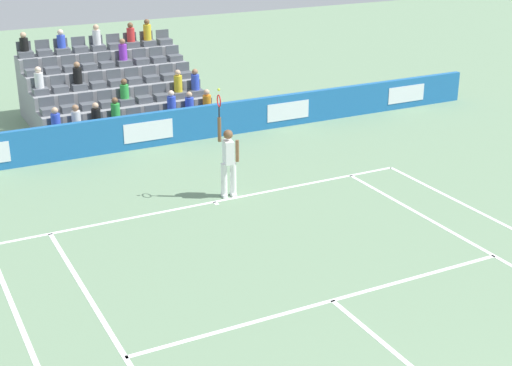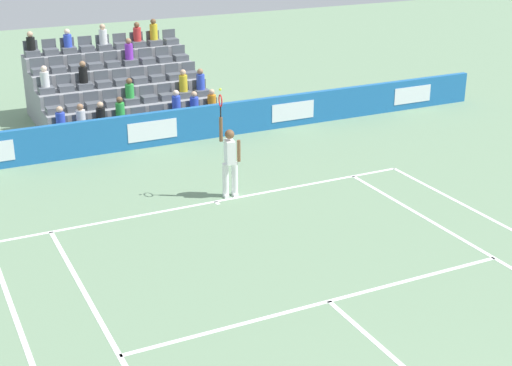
# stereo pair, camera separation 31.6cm
# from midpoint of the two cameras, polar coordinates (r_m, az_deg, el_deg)

# --- Properties ---
(line_baseline) EXTENTS (10.97, 0.10, 0.01)m
(line_baseline) POSITION_cam_midpoint_polar(r_m,az_deg,el_deg) (18.95, -2.61, -1.41)
(line_baseline) COLOR white
(line_baseline) RESTS_ON ground
(line_service) EXTENTS (8.23, 0.10, 0.01)m
(line_service) POSITION_cam_midpoint_polar(r_m,az_deg,el_deg) (14.59, 6.18, -8.91)
(line_service) COLOR white
(line_service) RESTS_ON ground
(line_singles_sideline_right) EXTENTS (0.10, 11.89, 0.01)m
(line_singles_sideline_right) POSITION_cam_midpoint_polar(r_m,az_deg,el_deg) (16.65, 19.21, -6.03)
(line_singles_sideline_right) COLOR white
(line_singles_sideline_right) RESTS_ON ground
(line_centre_mark) EXTENTS (0.10, 0.20, 0.01)m
(line_centre_mark) POSITION_cam_midpoint_polar(r_m,az_deg,el_deg) (18.86, -2.49, -1.52)
(line_centre_mark) COLOR white
(line_centre_mark) RESTS_ON ground
(sponsor_barrier) EXTENTS (24.31, 0.22, 1.06)m
(sponsor_barrier) POSITION_cam_midpoint_polar(r_m,az_deg,el_deg) (23.11, -7.55, 4.05)
(sponsor_barrier) COLOR #1E66AD
(sponsor_barrier) RESTS_ON ground
(tennis_player) EXTENTS (0.52, 0.39, 2.85)m
(tennis_player) POSITION_cam_midpoint_polar(r_m,az_deg,el_deg) (18.93, -1.54, 1.79)
(tennis_player) COLOR white
(tennis_player) RESTS_ON ground
(stadium_stand) EXTENTS (5.58, 4.75, 3.05)m
(stadium_stand) POSITION_cam_midpoint_polar(r_m,az_deg,el_deg) (26.30, -10.13, 6.69)
(stadium_stand) COLOR gray
(stadium_stand) RESTS_ON ground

